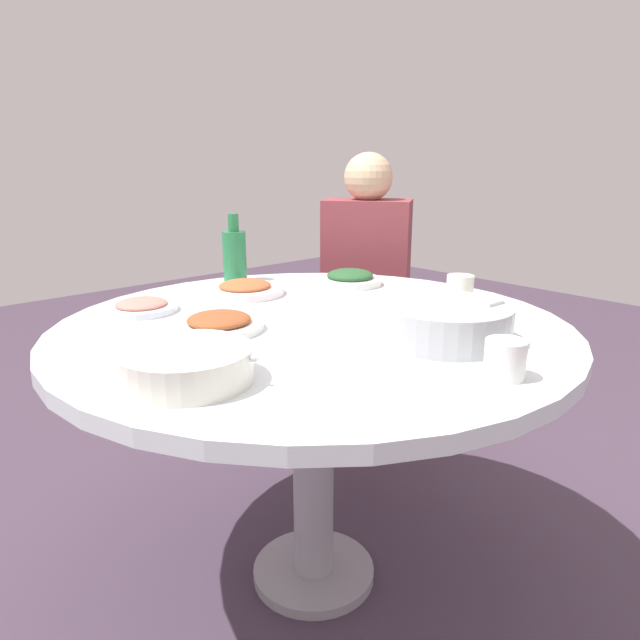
% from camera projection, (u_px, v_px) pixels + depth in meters
% --- Properties ---
extents(ground, '(8.00, 8.00, 0.00)m').
position_uv_depth(ground, '(314.00, 575.00, 1.67)').
color(ground, '#453646').
extents(round_dining_table, '(1.29, 1.29, 0.76)m').
position_uv_depth(round_dining_table, '(313.00, 359.00, 1.49)').
color(round_dining_table, '#99999E').
rests_on(round_dining_table, ground).
extents(rice_bowl, '(0.30, 0.30, 0.09)m').
position_uv_depth(rice_bowl, '(446.00, 322.00, 1.31)').
color(rice_bowl, '#B2B5BA').
rests_on(rice_bowl, round_dining_table).
extents(soup_bowl, '(0.25, 0.25, 0.06)m').
position_uv_depth(soup_bowl, '(186.00, 366.00, 1.08)').
color(soup_bowl, white).
rests_on(soup_bowl, round_dining_table).
extents(dish_shrimp, '(0.19, 0.19, 0.04)m').
position_uv_depth(dish_shrimp, '(142.00, 306.00, 1.56)').
color(dish_shrimp, silver).
rests_on(dish_shrimp, round_dining_table).
extents(dish_tofu_braise, '(0.24, 0.24, 0.04)m').
position_uv_depth(dish_tofu_braise, '(245.00, 289.00, 1.76)').
color(dish_tofu_braise, white).
rests_on(dish_tofu_braise, round_dining_table).
extents(dish_greens, '(0.20, 0.20, 0.05)m').
position_uv_depth(dish_greens, '(350.00, 278.00, 1.89)').
color(dish_greens, white).
rests_on(dish_greens, round_dining_table).
extents(dish_stirfry, '(0.22, 0.22, 0.04)m').
position_uv_depth(dish_stirfry, '(219.00, 323.00, 1.40)').
color(dish_stirfry, white).
rests_on(dish_stirfry, round_dining_table).
extents(green_bottle, '(0.08, 0.08, 0.22)m').
position_uv_depth(green_bottle, '(234.00, 254.00, 1.93)').
color(green_bottle, '#277A47').
rests_on(green_bottle, round_dining_table).
extents(tea_cup_near, '(0.08, 0.08, 0.07)m').
position_uv_depth(tea_cup_near, '(505.00, 359.00, 1.09)').
color(tea_cup_near, white).
rests_on(tea_cup_near, round_dining_table).
extents(tea_cup_far, '(0.08, 0.08, 0.07)m').
position_uv_depth(tea_cup_far, '(460.00, 286.00, 1.71)').
color(tea_cup_far, silver).
rests_on(tea_cup_far, round_dining_table).
extents(stool_for_diner_left, '(0.32, 0.32, 0.42)m').
position_uv_depth(stool_for_diner_left, '(364.00, 387.00, 2.49)').
color(stool_for_diner_left, brown).
rests_on(stool_for_diner_left, ground).
extents(diner_left, '(0.46, 0.46, 0.76)m').
position_uv_depth(diner_left, '(366.00, 265.00, 2.34)').
color(diner_left, '#2D333D').
rests_on(diner_left, stool_for_diner_left).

